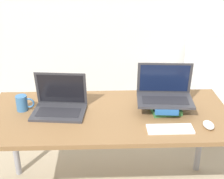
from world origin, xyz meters
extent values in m
cube|color=brown|center=(0.00, 0.36, 0.73)|extent=(1.66, 0.73, 0.03)
cylinder|color=gray|center=(-0.77, 0.67, 0.36)|extent=(0.05, 0.05, 0.71)
cylinder|color=gray|center=(0.77, 0.67, 0.36)|extent=(0.05, 0.05, 0.71)
cube|color=#333338|center=(-0.34, 0.38, 0.75)|extent=(0.38, 0.28, 0.02)
cube|color=#232328|center=(-0.34, 0.36, 0.76)|extent=(0.30, 0.16, 0.00)
cube|color=#333338|center=(-0.33, 0.48, 0.88)|extent=(0.36, 0.08, 0.25)
cube|color=black|center=(-0.33, 0.48, 0.88)|extent=(0.32, 0.06, 0.22)
cube|color=#33753D|center=(0.39, 0.40, 0.76)|extent=(0.21, 0.22, 0.04)
cube|color=#235693|center=(0.39, 0.40, 0.80)|extent=(0.18, 0.29, 0.04)
cube|color=#333338|center=(0.38, 0.39, 0.83)|extent=(0.39, 0.26, 0.02)
cube|color=#232328|center=(0.38, 0.37, 0.84)|extent=(0.32, 0.14, 0.00)
cube|color=#333338|center=(0.39, 0.49, 0.95)|extent=(0.38, 0.06, 0.23)
cube|color=#0F1938|center=(0.39, 0.48, 0.95)|extent=(0.34, 0.05, 0.20)
cube|color=white|center=(0.37, 0.14, 0.75)|extent=(0.29, 0.11, 0.01)
cube|color=silver|center=(0.37, 0.14, 0.76)|extent=(0.27, 0.09, 0.00)
ellipsoid|color=white|center=(0.62, 0.17, 0.76)|extent=(0.07, 0.10, 0.03)
cylinder|color=teal|center=(-0.60, 0.43, 0.80)|extent=(0.08, 0.08, 0.11)
torus|color=teal|center=(-0.55, 0.43, 0.80)|extent=(0.07, 0.01, 0.07)
cube|color=white|center=(1.12, 1.37, 0.45)|extent=(0.57, 0.50, 0.91)
camera|label=1|loc=(-0.05, -1.49, 1.79)|focal=50.00mm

